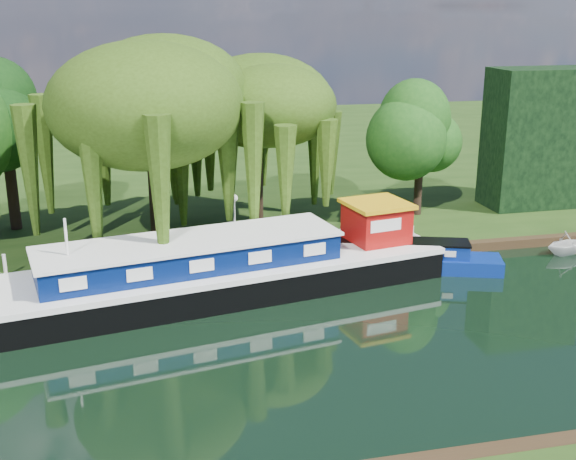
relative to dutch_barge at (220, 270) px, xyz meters
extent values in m
plane|color=black|center=(0.92, -5.41, -1.05)|extent=(120.00, 120.00, 0.00)
cube|color=black|center=(0.92, 28.59, -0.82)|extent=(120.00, 52.00, 0.45)
cube|color=black|center=(-0.17, -0.03, -0.55)|extent=(20.39, 7.99, 1.33)
cube|color=silver|center=(-0.17, -0.03, 0.22)|extent=(20.51, 8.10, 0.24)
cube|color=#051547|center=(-1.26, -0.23, 0.88)|extent=(12.72, 5.39, 1.05)
cube|color=silver|center=(-1.26, -0.23, 1.48)|extent=(12.98, 5.65, 0.13)
cube|color=maroon|center=(7.45, 1.38, 1.19)|extent=(2.84, 2.84, 1.66)
cube|color=#D0990E|center=(7.45, 1.38, 2.11)|extent=(3.16, 3.16, 0.18)
cylinder|color=silver|center=(-6.04, -1.12, 1.69)|extent=(0.11, 0.11, 2.66)
cube|color=navy|center=(8.13, 1.29, -0.76)|extent=(10.28, 4.92, 0.77)
cube|color=navy|center=(8.13, 1.29, -0.06)|extent=(7.22, 3.53, 0.64)
cube|color=black|center=(8.13, 1.29, 0.31)|extent=(7.33, 3.64, 0.09)
cube|color=silver|center=(5.36, 1.54, -0.03)|extent=(0.50, 0.21, 0.27)
cube|color=silver|center=(7.06, 0.96, -0.03)|extent=(0.50, 0.21, 0.27)
cube|color=silver|center=(8.77, 0.38, -0.03)|extent=(0.50, 0.21, 0.27)
cube|color=silver|center=(10.47, -0.20, -0.03)|extent=(0.50, 0.21, 0.27)
imported|color=silver|center=(17.41, 1.22, -1.05)|extent=(2.90, 2.64, 1.31)
cylinder|color=black|center=(-2.30, 5.40, 2.28)|extent=(0.75, 0.75, 5.75)
ellipsoid|color=#283F0D|center=(-2.30, 5.40, 6.43)|extent=(8.03, 8.03, 5.19)
cylinder|color=black|center=(2.95, 7.40, 1.85)|extent=(0.69, 0.69, 4.90)
ellipsoid|color=#283F0D|center=(2.95, 7.40, 5.40)|extent=(6.70, 6.70, 4.33)
cylinder|color=black|center=(-9.52, 10.33, 2.60)|extent=(0.56, 0.56, 6.40)
ellipsoid|color=black|center=(-9.52, 10.33, 5.22)|extent=(5.12, 5.12, 5.12)
cylinder|color=black|center=(12.37, 8.18, 1.89)|extent=(0.41, 0.41, 4.98)
ellipsoid|color=#133F0F|center=(12.37, 8.18, 3.93)|extent=(3.98, 3.98, 3.98)
cube|color=black|center=(19.92, 8.59, 3.40)|extent=(6.00, 3.00, 8.00)
cylinder|color=silver|center=(1.42, 5.09, 0.50)|extent=(0.10, 0.10, 2.20)
sphere|color=white|center=(1.42, 5.09, 1.78)|extent=(0.36, 0.36, 0.36)
cylinder|color=silver|center=(-9.08, 2.99, -0.10)|extent=(0.16, 0.16, 1.00)
cylinder|color=silver|center=(-3.08, 2.99, -0.10)|extent=(0.16, 0.16, 1.00)
cylinder|color=silver|center=(3.92, 2.99, -0.10)|extent=(0.16, 0.16, 1.00)
cylinder|color=silver|center=(9.92, 2.99, -0.10)|extent=(0.16, 0.16, 1.00)
camera|label=1|loc=(-3.64, -28.67, 10.75)|focal=45.00mm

